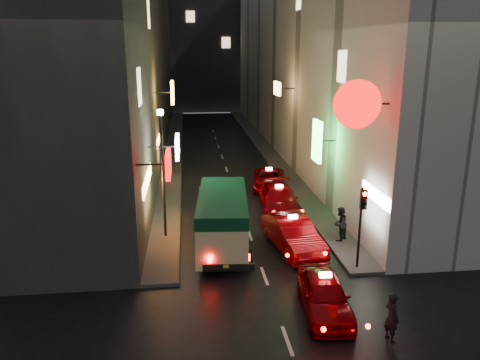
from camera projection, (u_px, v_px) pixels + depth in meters
name	position (u px, v px, depth m)	size (l,w,h in m)	color
building_left	(126.00, 50.00, 40.43)	(7.58, 52.00, 18.00)	#3D3A37
building_right	(307.00, 50.00, 42.19)	(8.28, 52.00, 18.00)	beige
building_far	(204.00, 36.00, 71.39)	(30.00, 10.00, 22.00)	#2E2E32
sidewalk_left	(174.00, 150.00, 43.25)	(1.50, 52.00, 0.15)	#43403E
sidewalk_right	(264.00, 148.00, 44.19)	(1.50, 52.00, 0.15)	#43403E
minibus	(223.00, 215.00, 21.53)	(2.70, 6.36, 2.66)	beige
taxi_near	(325.00, 292.00, 16.48)	(2.50, 5.16, 1.76)	#880005
taxi_second	(292.00, 232.00, 21.65)	(3.22, 5.97, 1.97)	#880005
taxi_third	(279.00, 198.00, 26.72)	(2.73, 5.56, 1.88)	#880005
taxi_far	(269.00, 178.00, 31.38)	(2.63, 4.88, 1.64)	#880005
pedestrian_crossing	(392.00, 314.00, 14.84)	(0.61, 0.39, 1.86)	black
pedestrian_sidewalk	(340.00, 222.00, 22.35)	(0.71, 0.44, 1.89)	black
traffic_light	(362.00, 211.00, 19.03)	(0.26, 0.43, 3.50)	black
lamp_post	(163.00, 166.00, 22.18)	(0.28, 0.28, 6.22)	black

